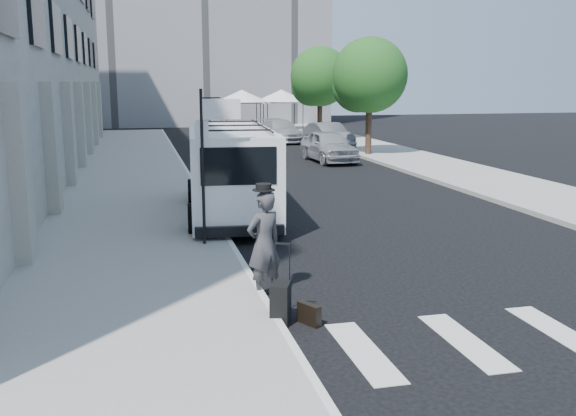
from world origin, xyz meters
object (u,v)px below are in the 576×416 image
briefcase (309,314)px  suitcase (281,303)px  businessman (264,244)px  parked_car_c (280,131)px  parked_car_b (328,136)px  cargo_van (230,172)px  parked_car_a (329,146)px

briefcase → suitcase: suitcase is taller
businessman → parked_car_c: 30.14m
businessman → briefcase: 1.76m
suitcase → parked_car_b: size_ratio=0.28×
suitcase → briefcase: bearing=-0.5°
cargo_van → parked_car_a: 13.44m
briefcase → parked_car_b: (8.27, 26.27, 0.57)m
briefcase → parked_car_a: bearing=43.2°
parked_car_a → parked_car_c: 10.60m
briefcase → suitcase: size_ratio=0.35×
cargo_van → parked_car_c: size_ratio=1.41×
briefcase → parked_car_b: bearing=43.5°
suitcase → cargo_van: cargo_van is taller
suitcase → cargo_van: size_ratio=0.18×
parked_car_c → cargo_van: bearing=-112.5°
cargo_van → parked_car_b: 19.63m
suitcase → parked_car_c: size_ratio=0.26×
briefcase → parked_car_c: bearing=49.1°
parked_car_b → cargo_van: bearing=-121.5°
briefcase → cargo_van: cargo_van is taller
suitcase → parked_car_c: bearing=99.1°
businessman → parked_car_b: size_ratio=0.43×
briefcase → parked_car_b: size_ratio=0.10×
businessman → parked_car_b: businessman is taller
briefcase → parked_car_b: 27.54m
businessman → suitcase: businessman is taller
suitcase → parked_car_a: (6.90, 20.07, 0.42)m
cargo_van → suitcase: bearing=-88.2°
briefcase → suitcase: (-0.42, 0.17, 0.17)m
businessman → briefcase: businessman is taller
businessman → suitcase: (0.00, -1.33, -0.63)m
parked_car_a → parked_car_c: size_ratio=0.91×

